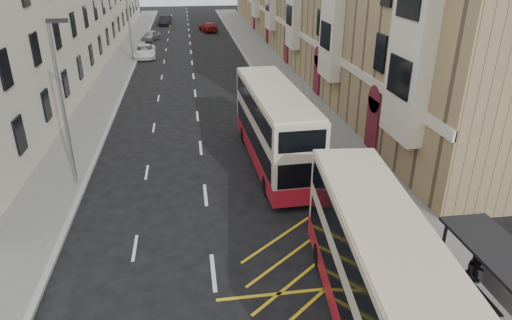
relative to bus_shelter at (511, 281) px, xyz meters
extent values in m
cube|color=#61615D|center=(-0.34, 30.39, -2.06)|extent=(4.00, 120.00, 0.15)
cube|color=#61615D|center=(-15.84, 30.39, -2.06)|extent=(3.00, 120.00, 0.15)
cube|color=gray|center=(-2.34, 30.39, -2.06)|extent=(0.25, 120.00, 0.15)
cube|color=gray|center=(-14.34, 30.39, -2.06)|extent=(0.25, 120.00, 0.15)
cube|color=beige|center=(1.63, 45.89, 1.86)|extent=(0.18, 79.00, 0.50)
cube|color=beige|center=(1.31, 10.39, 5.36)|extent=(0.80, 3.20, 10.00)
cube|color=beige|center=(1.31, 22.39, 5.36)|extent=(0.80, 3.20, 10.00)
cube|color=maroon|center=(1.61, 14.39, -0.44)|extent=(0.20, 1.60, 3.00)
cube|color=maroon|center=(1.61, 26.39, -0.44)|extent=(0.20, 1.60, 3.00)
cube|color=maroon|center=(1.61, 38.39, -0.44)|extent=(0.20, 1.60, 3.00)
cube|color=maroon|center=(1.61, 50.39, -0.44)|extent=(0.20, 1.60, 3.00)
cube|color=maroon|center=(1.61, 62.39, -0.44)|extent=(0.20, 1.60, 3.00)
cube|color=black|center=(-0.78, 2.29, -0.69)|extent=(0.08, 0.08, 2.60)
cube|color=black|center=(0.50, 2.29, -0.69)|extent=(0.08, 0.08, 2.60)
cube|color=black|center=(-0.14, 0.39, 0.66)|extent=(1.65, 4.25, 0.10)
cube|color=black|center=(0.11, 0.99, -1.54)|extent=(0.35, 1.60, 0.06)
cylinder|color=#B31628|center=(-2.09, 2.89, -1.49)|extent=(0.06, 0.06, 1.00)
cylinder|color=#B31628|center=(-2.09, 6.14, -1.49)|extent=(0.06, 0.06, 1.00)
cylinder|color=#B31628|center=(-2.09, 9.39, -1.49)|extent=(0.06, 0.06, 1.00)
cube|color=#B31628|center=(-2.09, 6.14, -1.01)|extent=(0.05, 6.50, 0.06)
cube|color=#B31628|center=(-2.09, 6.14, -1.44)|extent=(0.05, 6.50, 0.06)
cylinder|color=slate|center=(-14.74, 12.39, 2.01)|extent=(0.16, 0.16, 8.00)
cube|color=black|center=(-14.34, 12.39, 5.91)|extent=(0.90, 0.18, 0.18)
cylinder|color=slate|center=(-14.74, 42.39, 2.01)|extent=(0.16, 0.16, 8.00)
cube|color=beige|center=(-3.69, 0.86, 0.02)|extent=(3.31, 10.37, 3.66)
cube|color=#AB1522|center=(-3.69, 0.86, -1.40)|extent=(3.34, 10.40, 0.83)
cube|color=black|center=(-3.69, 0.86, -0.42)|extent=(3.26, 9.56, 1.02)
cube|color=black|center=(-3.69, 0.86, 1.15)|extent=(3.26, 9.56, 0.93)
cube|color=beige|center=(-3.69, 0.86, 1.88)|extent=(3.18, 9.95, 0.11)
cube|color=black|center=(-3.19, 5.91, -0.38)|extent=(1.97, 0.27, 1.20)
cube|color=black|center=(-3.19, 5.91, 1.52)|extent=(1.62, 0.23, 0.42)
cylinder|color=black|center=(-4.41, 4.21, -1.67)|extent=(0.35, 0.95, 0.93)
cylinder|color=black|center=(-2.32, 4.00, -1.67)|extent=(0.35, 0.95, 0.93)
cube|color=beige|center=(-4.40, 13.47, 0.14)|extent=(2.82, 10.86, 3.87)
cube|color=#AB1522|center=(-4.40, 13.47, -1.35)|extent=(2.85, 10.90, 0.88)
cube|color=black|center=(-4.40, 13.47, -0.32)|extent=(2.83, 10.00, 1.08)
cube|color=black|center=(-4.40, 13.47, 1.34)|extent=(2.83, 10.00, 0.98)
cube|color=beige|center=(-4.40, 13.47, 2.12)|extent=(2.70, 10.43, 0.12)
cube|color=black|center=(-4.59, 18.84, -0.27)|extent=(2.09, 0.15, 1.27)
cube|color=black|center=(-4.59, 18.84, 1.74)|extent=(1.72, 0.14, 0.44)
cube|color=black|center=(-4.22, 8.09, -0.27)|extent=(2.09, 0.15, 1.18)
cylinder|color=black|center=(-5.63, 16.88, -1.65)|extent=(0.31, 0.99, 0.98)
cylinder|color=black|center=(-3.41, 16.95, -1.65)|extent=(0.31, 0.99, 0.98)
cylinder|color=black|center=(-5.39, 9.98, -1.65)|extent=(0.31, 0.99, 0.98)
cylinder|color=black|center=(-3.18, 10.05, -1.65)|extent=(0.31, 0.99, 0.98)
imported|color=black|center=(0.20, 1.67, -1.10)|extent=(0.92, 0.74, 1.77)
imported|color=black|center=(-1.99, 1.84, -1.14)|extent=(1.07, 0.79, 1.69)
imported|color=white|center=(-13.54, 43.84, -1.43)|extent=(2.59, 5.22, 1.42)
imported|color=#999A9F|center=(-13.54, 55.28, -1.48)|extent=(2.78, 4.13, 1.31)
imported|color=black|center=(-12.09, 70.07, -1.38)|extent=(2.07, 4.74, 1.52)
imported|color=maroon|center=(-5.43, 61.96, -1.45)|extent=(3.02, 5.04, 1.37)
camera|label=1|loc=(-8.80, -9.28, 8.55)|focal=32.00mm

